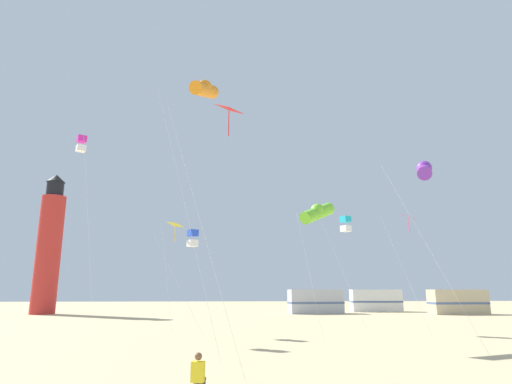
{
  "coord_description": "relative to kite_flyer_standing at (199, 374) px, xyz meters",
  "views": [
    {
      "loc": [
        0.35,
        -7.65,
        2.79
      ],
      "look_at": [
        1.58,
        10.1,
        6.84
      ],
      "focal_mm": 30.16,
      "sensor_mm": 36.0,
      "label": 1
    }
  ],
  "objects": [
    {
      "name": "kite_box_magenta",
      "position": [
        -9.76,
        17.7,
        12.31
      ],
      "size": [
        2.1,
        2.4,
        13.53
      ],
      "color": "silver",
      "rests_on": "ground"
    },
    {
      "name": "kite_diamond_scarlet",
      "position": [
        0.63,
        4.52,
        9.13
      ],
      "size": [
        3.17,
        3.14,
        10.41
      ],
      "color": "silver",
      "rests_on": "ground"
    },
    {
      "name": "kite_flyer_standing",
      "position": [
        0.0,
        0.0,
        0.0
      ],
      "size": [
        0.4,
        0.54,
        1.16
      ],
      "rotation": [
        0.0,
        0.0,
        2.95
      ],
      "color": "yellow",
      "rests_on": "ground"
    },
    {
      "name": "kite_diamond_gold",
      "position": [
        -2.96,
        18.07,
        6.39
      ],
      "size": [
        1.55,
        1.55,
        7.46
      ],
      "color": "silver",
      "rests_on": "ground"
    },
    {
      "name": "lighthouse_distant",
      "position": [
        -20.59,
        41.11,
        7.22
      ],
      "size": [
        2.8,
        2.8,
        16.8
      ],
      "color": "red",
      "rests_on": "ground"
    },
    {
      "name": "rv_van_tan",
      "position": [
        27.71,
        37.66,
        0.78
      ],
      "size": [
        6.46,
        2.39,
        2.8
      ],
      "rotation": [
        0.0,
        0.0,
        0.01
      ],
      "color": "#C6B28C",
      "rests_on": "ground"
    },
    {
      "name": "kite_tube_lime",
      "position": [
        5.7,
        10.98,
        6.35
      ],
      "size": [
        2.35,
        2.23,
        7.67
      ],
      "color": "silver",
      "rests_on": "ground"
    },
    {
      "name": "kite_tube_violet",
      "position": [
        10.76,
        8.34,
        8.14
      ],
      "size": [
        3.46,
        3.85,
        9.46
      ],
      "color": "silver",
      "rests_on": "ground"
    },
    {
      "name": "kite_diamond_rainbow",
      "position": [
        13.47,
        17.03,
        6.93
      ],
      "size": [
        2.65,
        2.65,
        8.05
      ],
      "color": "silver",
      "rests_on": "ground"
    },
    {
      "name": "kite_box_cyan",
      "position": [
        9.46,
        18.7,
        6.9
      ],
      "size": [
        2.57,
        2.32,
        8.1
      ],
      "color": "silver",
      "rests_on": "ground"
    },
    {
      "name": "rv_van_white",
      "position": [
        20.34,
        44.56,
        0.78
      ],
      "size": [
        6.61,
        2.85,
        2.8
      ],
      "rotation": [
        0.0,
        0.0,
        -0.08
      ],
      "color": "white",
      "rests_on": "ground"
    },
    {
      "name": "kite_box_blue",
      "position": [
        -1.61,
        17.05,
        5.57
      ],
      "size": [
        3.49,
        2.83,
        6.76
      ],
      "color": "silver",
      "rests_on": "ground"
    },
    {
      "name": "kite_tube_orange",
      "position": [
        -0.57,
        8.25,
        12.22
      ],
      "size": [
        3.41,
        3.6,
        13.54
      ],
      "color": "silver",
      "rests_on": "ground"
    },
    {
      "name": "rv_van_silver",
      "position": [
        11.48,
        40.36,
        0.78
      ],
      "size": [
        6.61,
        2.86,
        2.8
      ],
      "rotation": [
        0.0,
        0.0,
        0.08
      ],
      "color": "#B7BABF",
      "rests_on": "ground"
    }
  ]
}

